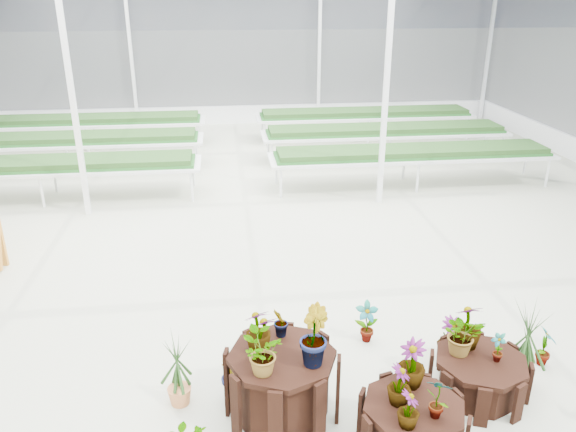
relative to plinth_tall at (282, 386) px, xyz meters
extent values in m
plane|color=gray|center=(-0.25, 2.20, -0.39)|extent=(24.00, 24.00, 0.00)
cylinder|color=black|center=(0.00, 0.00, 0.00)|extent=(1.37, 1.37, 0.79)
cylinder|color=black|center=(1.20, -0.60, -0.12)|extent=(1.25, 1.25, 0.54)
cylinder|color=black|center=(2.20, 0.10, -0.16)|extent=(1.34, 1.34, 0.47)
imported|color=#1F3E18|center=(-0.23, 0.10, 0.63)|extent=(0.35, 0.35, 0.47)
imported|color=#1F3E18|center=(0.28, -0.16, 0.70)|extent=(0.28, 0.34, 0.61)
imported|color=#1F3E18|center=(0.02, 0.31, 0.57)|extent=(0.18, 0.21, 0.35)
imported|color=#1F3E18|center=(-0.23, -0.27, 0.61)|extent=(0.50, 0.48, 0.44)
imported|color=#1F3E18|center=(1.06, -0.55, 0.35)|extent=(0.29, 0.29, 0.41)
imported|color=#1F3E18|center=(1.35, -0.78, 0.36)|extent=(0.28, 0.26, 0.44)
imported|color=#1F3E18|center=(1.25, -0.31, 0.40)|extent=(0.37, 0.37, 0.51)
imported|color=#1F3E18|center=(1.05, -0.86, 0.33)|extent=(0.23, 0.23, 0.36)
imported|color=#1F3E18|center=(2.01, 0.23, 0.31)|extent=(0.47, 0.42, 0.48)
imported|color=#1F3E18|center=(2.34, 0.05, 0.25)|extent=(0.15, 0.20, 0.34)
imported|color=#1F3E18|center=(2.12, 0.34, 0.35)|extent=(0.33, 0.33, 0.54)
imported|color=#1F3E18|center=(-0.49, 0.34, -0.10)|extent=(0.39, 0.41, 0.58)
imported|color=#1F3E18|center=(3.20, 0.51, -0.12)|extent=(0.27, 0.33, 0.54)
imported|color=#1F3E18|center=(2.13, 0.74, -0.11)|extent=(0.42, 0.42, 0.56)
imported|color=#1F3E18|center=(1.22, 1.24, -0.11)|extent=(0.31, 0.22, 0.56)
imported|color=#1F3E18|center=(-0.08, 0.99, -0.08)|extent=(0.44, 0.44, 0.62)
camera|label=1|loc=(-0.50, -4.70, 3.81)|focal=35.00mm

